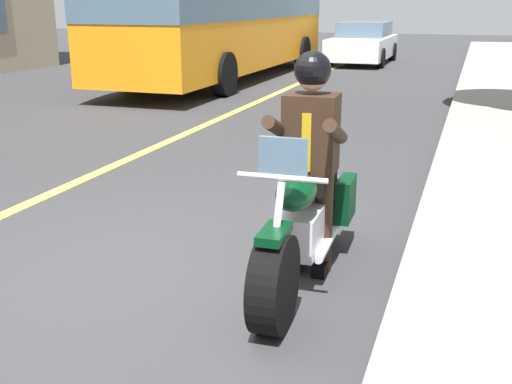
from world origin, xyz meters
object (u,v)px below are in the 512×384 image
object	(u,v)px
rider_main	(310,144)
bus_far	(227,9)
motorcycle_main	(304,224)
car_silver	(363,43)

from	to	relation	value
rider_main	bus_far	world-z (taller)	bus_far
motorcycle_main	car_silver	world-z (taller)	car_silver
rider_main	motorcycle_main	bearing A→B (deg)	3.02
rider_main	bus_far	size ratio (longest dim) A/B	0.16
motorcycle_main	bus_far	world-z (taller)	bus_far
motorcycle_main	bus_far	size ratio (longest dim) A/B	0.20
bus_far	car_silver	world-z (taller)	bus_far
bus_far	car_silver	bearing A→B (deg)	154.52
rider_main	car_silver	size ratio (longest dim) A/B	0.38
motorcycle_main	bus_far	bearing A→B (deg)	-155.80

